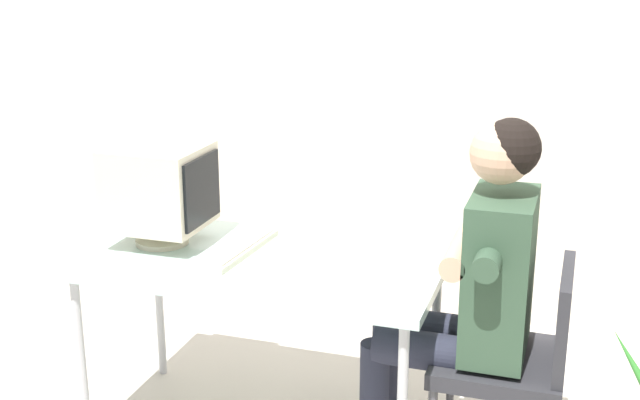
% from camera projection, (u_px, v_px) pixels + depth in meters
% --- Properties ---
extents(wall_back, '(8.00, 0.10, 3.00)m').
position_uv_depth(wall_back, '(420.00, 27.00, 4.14)').
color(wall_back, beige).
rests_on(wall_back, ground_plane).
extents(desk, '(1.37, 0.73, 0.75)m').
position_uv_depth(desk, '(262.00, 270.00, 3.18)').
color(desk, '#B7B7BC').
rests_on(desk, ground_plane).
extents(crt_monitor, '(0.37, 0.34, 0.39)m').
position_uv_depth(crt_monitor, '(160.00, 188.00, 3.25)').
color(crt_monitor, beige).
rests_on(crt_monitor, desk).
extents(keyboard, '(0.19, 0.49, 0.03)m').
position_uv_depth(keyboard, '(234.00, 248.00, 3.22)').
color(keyboard, beige).
rests_on(keyboard, desk).
extents(office_chair, '(0.46, 0.46, 0.81)m').
position_uv_depth(office_chair, '(517.00, 354.00, 3.00)').
color(office_chair, '#4C4C51').
rests_on(office_chair, ground_plane).
extents(person_seated, '(0.71, 0.59, 1.33)m').
position_uv_depth(person_seated, '(471.00, 281.00, 2.98)').
color(person_seated, '#334C38').
rests_on(person_seated, ground_plane).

